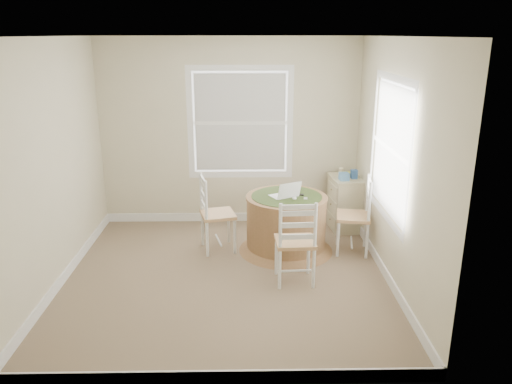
{
  "coord_description": "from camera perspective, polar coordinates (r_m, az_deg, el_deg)",
  "views": [
    {
      "loc": [
        0.24,
        -5.07,
        2.62
      ],
      "look_at": [
        0.34,
        0.45,
        0.87
      ],
      "focal_mm": 35.0,
      "sensor_mm": 36.0,
      "label": 1
    }
  ],
  "objects": [
    {
      "name": "laptop",
      "position": [
        6.11,
        3.34,
        -0.29
      ],
      "size": [
        0.4,
        0.39,
        0.22
      ],
      "rotation": [
        0.0,
        0.0,
        3.63
      ],
      "color": "white",
      "rests_on": "round_table"
    },
    {
      "name": "mouse",
      "position": [
        6.05,
        4.41,
        -0.7
      ],
      "size": [
        0.07,
        0.1,
        0.03
      ],
      "primitive_type": "ellipsoid",
      "rotation": [
        0.0,
        0.0,
        -0.12
      ],
      "color": "white",
      "rests_on": "round_table"
    },
    {
      "name": "room",
      "position": [
        5.4,
        -1.82,
        3.43
      ],
      "size": [
        3.64,
        3.64,
        2.64
      ],
      "color": "#7B684E",
      "rests_on": "ground"
    },
    {
      "name": "chair_near",
      "position": [
        5.45,
        4.49,
        -5.63
      ],
      "size": [
        0.44,
        0.42,
        0.95
      ],
      "primitive_type": null,
      "rotation": [
        0.0,
        0.0,
        3.19
      ],
      "color": "white",
      "rests_on": "ground"
    },
    {
      "name": "keys",
      "position": [
        6.18,
        5.2,
        -0.37
      ],
      "size": [
        0.07,
        0.06,
        0.02
      ],
      "primitive_type": "cube",
      "rotation": [
        0.0,
        0.0,
        -0.12
      ],
      "color": "black",
      "rests_on": "round_table"
    },
    {
      "name": "round_table",
      "position": [
        6.25,
        3.46,
        -3.31
      ],
      "size": [
        1.19,
        1.19,
        0.72
      ],
      "rotation": [
        0.0,
        0.0,
        -0.12
      ],
      "color": "#8F6140",
      "rests_on": "ground"
    },
    {
      "name": "box_blue",
      "position": [
        6.88,
        11.12,
        2.01
      ],
      "size": [
        0.09,
        0.09,
        0.12
      ],
      "primitive_type": "cube",
      "rotation": [
        0.0,
        0.0,
        0.12
      ],
      "color": "#345D9C",
      "rests_on": "corner_chest"
    },
    {
      "name": "chair_left",
      "position": [
        6.25,
        -4.38,
        -2.52
      ],
      "size": [
        0.49,
        0.5,
        0.95
      ],
      "primitive_type": null,
      "rotation": [
        0.0,
        0.0,
        1.81
      ],
      "color": "white",
      "rests_on": "ground"
    },
    {
      "name": "chair_right",
      "position": [
        6.28,
        11.05,
        -2.7
      ],
      "size": [
        0.47,
        0.48,
        0.95
      ],
      "primitive_type": null,
      "rotation": [
        0.0,
        0.0,
        -1.75
      ],
      "color": "white",
      "rests_on": "ground"
    },
    {
      "name": "box_yellow",
      "position": [
        6.98,
        10.58,
        2.01
      ],
      "size": [
        0.16,
        0.12,
        0.06
      ],
      "primitive_type": "cube",
      "rotation": [
        0.0,
        0.0,
        0.12
      ],
      "color": "#D3D94C",
      "rests_on": "corner_chest"
    },
    {
      "name": "corner_chest",
      "position": [
        7.05,
        10.16,
        -1.25
      ],
      "size": [
        0.48,
        0.61,
        0.75
      ],
      "rotation": [
        0.0,
        0.0,
        0.12
      ],
      "color": "beige",
      "rests_on": "ground"
    },
    {
      "name": "tissue_box",
      "position": [
        6.79,
        10.03,
        1.77
      ],
      "size": [
        0.13,
        0.13,
        0.1
      ],
      "primitive_type": "cube",
      "rotation": [
        0.0,
        0.0,
        0.12
      ],
      "color": "#548CC1",
      "rests_on": "corner_chest"
    },
    {
      "name": "cup_cream",
      "position": [
        7.05,
        9.73,
        2.34
      ],
      "size": [
        0.07,
        0.07,
        0.09
      ],
      "primitive_type": "cylinder",
      "color": "beige",
      "rests_on": "corner_chest"
    },
    {
      "name": "phone",
      "position": [
        6.06,
        5.69,
        -0.78
      ],
      "size": [
        0.06,
        0.09,
        0.02
      ],
      "primitive_type": "cube",
      "rotation": [
        0.0,
        0.0,
        -0.12
      ],
      "color": "#B7BABF",
      "rests_on": "round_table"
    }
  ]
}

